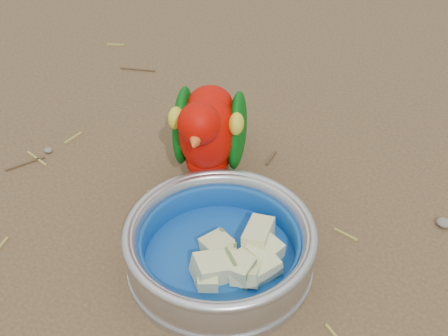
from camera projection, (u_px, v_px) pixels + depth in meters
The scene contains 6 objects.
ground at pixel (139, 282), 0.72m from camera, with size 60.00×60.00×0.00m, color brown.
food_bowl at pixel (220, 262), 0.73m from camera, with size 0.22×0.22×0.02m, color #B2B2BA.
bowl_wall at pixel (220, 244), 0.71m from camera, with size 0.22×0.22×0.04m, color #B2B2BA, non-canonical shape.
fruit_wedges at pixel (220, 249), 0.71m from camera, with size 0.13×0.13×0.03m, color beige, non-canonical shape.
lory_parrot at pixel (208, 141), 0.79m from camera, with size 0.09×0.20×0.16m, color #B70700, non-canonical shape.
ground_debris at pixel (208, 246), 0.75m from camera, with size 0.90×0.80×0.01m, color olive, non-canonical shape.
Camera 1 is at (0.37, -0.30, 0.56)m, focal length 50.00 mm.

